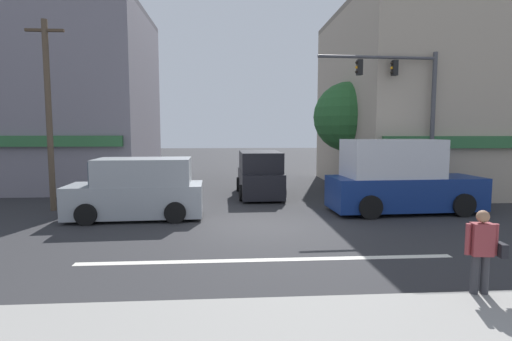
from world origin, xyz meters
The scene contains 11 objects.
ground_plane centered at (0.00, 0.00, 0.00)m, with size 120.00×120.00×0.00m, color #2B2B2D.
lane_marking_stripe centered at (0.00, -3.50, 0.00)m, with size 9.00×0.24×0.01m, color silver.
building_left_block centered at (-12.34, 10.30, 4.83)m, with size 13.84×8.43×9.67m.
building_right_corner centered at (10.55, 8.68, 4.81)m, with size 10.89×11.02×9.63m.
street_tree centered at (5.19, 7.36, 3.77)m, with size 3.53×3.53×5.55m.
utility_pole_near_left centered at (-7.69, 3.05, 3.74)m, with size 1.40×0.22×7.18m.
traffic_light_mast centered at (6.39, 3.02, 4.18)m, with size 4.89×0.31×6.20m.
van_parked_curbside centered at (0.55, 5.96, 1.01)m, with size 2.10×4.63×2.11m.
box_truck_waiting_far centered at (5.48, 1.73, 1.25)m, with size 5.68×2.42×2.75m.
van_crossing_center centered at (-4.06, 1.38, 1.01)m, with size 4.67×2.19×2.11m.
pedestrian_foreground_with_bag centered at (3.55, -6.10, 0.95)m, with size 0.67×0.35×1.67m.
Camera 1 is at (-0.94, -12.69, 3.05)m, focal length 28.00 mm.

